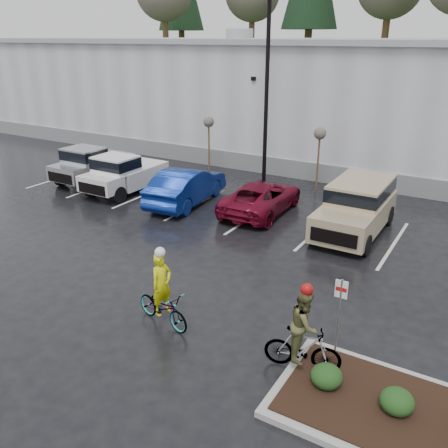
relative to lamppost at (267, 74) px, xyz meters
The scene contains 16 objects.
ground 13.87m from the lamppost, 71.57° to the right, with size 120.00×120.00×0.00m, color black.
warehouse 10.95m from the lamppost, 68.18° to the left, with size 60.50×15.50×7.20m.
wooded_ridge 33.35m from the lamppost, 83.09° to the left, with size 80.00×25.00×6.00m, color #213717.
lamppost is the anchor object (origin of this frame).
sapling_west 5.07m from the lamppost, 165.96° to the left, with size 0.60×0.60×3.20m.
sapling_mid 4.00m from the lamppost, 21.80° to the left, with size 0.60×0.60×3.20m.
shrub_a 16.15m from the lamppost, 58.39° to the right, with size 0.70×0.70×0.52m, color #133815.
shrub_b 16.94m from the lamppost, 53.84° to the right, with size 0.70×0.70×0.52m, color #133815.
fire_lane_sign 14.78m from the lamppost, 56.54° to the right, with size 0.30×0.05×2.20m.
pickup_silver 10.19m from the lamppost, 157.83° to the right, with size 2.10×5.20×1.96m, color #B5B9BD, non-canonical shape.
pickup_white 8.34m from the lamppost, 145.30° to the right, with size 2.10×5.20×1.96m, color silver, non-canonical shape.
car_blue 6.64m from the lamppost, 116.19° to the right, with size 1.78×5.12×1.69m, color navy.
car_red 6.23m from the lamppost, 65.12° to the right, with size 2.31×5.01×1.39m, color maroon.
suv_tan 8.35m from the lamppost, 32.61° to the right, with size 2.20×5.10×2.06m, color tan, non-canonical shape.
cyclist_hivis 14.02m from the lamppost, 75.62° to the right, with size 1.99×1.03×2.30m.
cyclist_olive 15.26m from the lamppost, 60.00° to the right, with size 1.83×0.93×2.28m.
Camera 1 is at (6.39, -9.39, 7.38)m, focal length 38.00 mm.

